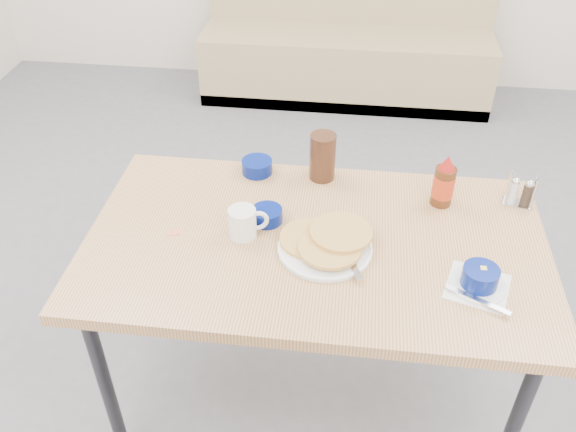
# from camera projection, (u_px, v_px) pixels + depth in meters

# --- Properties ---
(booth_bench) EXTENTS (1.90, 0.56, 1.22)m
(booth_bench) POSITION_uv_depth(u_px,v_px,m) (347.00, 44.00, 4.08)
(booth_bench) COLOR tan
(booth_bench) RESTS_ON ground
(dining_table) EXTENTS (1.40, 0.80, 0.76)m
(dining_table) POSITION_uv_depth(u_px,v_px,m) (315.00, 255.00, 1.89)
(dining_table) COLOR tan
(dining_table) RESTS_ON ground
(pancake_plate) EXTENTS (0.28, 0.28, 0.05)m
(pancake_plate) POSITION_uv_depth(u_px,v_px,m) (326.00, 244.00, 1.81)
(pancake_plate) COLOR white
(pancake_plate) RESTS_ON dining_table
(coffee_mug) EXTENTS (0.12, 0.08, 0.10)m
(coffee_mug) POSITION_uv_depth(u_px,v_px,m) (244.00, 222.00, 1.84)
(coffee_mug) COLOR white
(coffee_mug) RESTS_ON dining_table
(grits_setting) EXTENTS (0.20, 0.22, 0.07)m
(grits_setting) POSITION_uv_depth(u_px,v_px,m) (479.00, 280.00, 1.67)
(grits_setting) COLOR white
(grits_setting) RESTS_ON dining_table
(creamer_bowl) EXTENTS (0.11, 0.11, 0.05)m
(creamer_bowl) POSITION_uv_depth(u_px,v_px,m) (257.00, 167.00, 2.13)
(creamer_bowl) COLOR navy
(creamer_bowl) RESTS_ON dining_table
(butter_bowl) EXTENTS (0.10, 0.10, 0.04)m
(butter_bowl) POSITION_uv_depth(u_px,v_px,m) (267.00, 215.00, 1.91)
(butter_bowl) COLOR navy
(butter_bowl) RESTS_ON dining_table
(amber_tumbler) EXTENTS (0.11, 0.11, 0.17)m
(amber_tumbler) POSITION_uv_depth(u_px,v_px,m) (323.00, 157.00, 2.06)
(amber_tumbler) COLOR #3A2012
(amber_tumbler) RESTS_ON dining_table
(condiment_caddy) EXTENTS (0.10, 0.07, 0.11)m
(condiment_caddy) POSITION_uv_depth(u_px,v_px,m) (520.00, 194.00, 1.97)
(condiment_caddy) COLOR silver
(condiment_caddy) RESTS_ON dining_table
(syrup_bottle) EXTENTS (0.07, 0.07, 0.18)m
(syrup_bottle) POSITION_uv_depth(u_px,v_px,m) (444.00, 184.00, 1.95)
(syrup_bottle) COLOR #47230F
(syrup_bottle) RESTS_ON dining_table
(sugar_wrapper) EXTENTS (0.04, 0.04, 0.00)m
(sugar_wrapper) POSITION_uv_depth(u_px,v_px,m) (174.00, 233.00, 1.88)
(sugar_wrapper) COLOR #E76D4D
(sugar_wrapper) RESTS_ON dining_table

